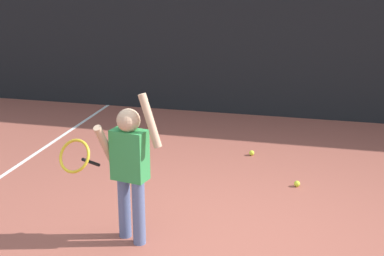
% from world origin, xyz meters
% --- Properties ---
extents(ground_plane, '(20.00, 20.00, 0.00)m').
position_xyz_m(ground_plane, '(0.00, 0.00, 0.00)').
color(ground_plane, '#9E5142').
extents(court_line_sideline, '(0.05, 9.00, 0.00)m').
position_xyz_m(court_line_sideline, '(-2.68, 1.00, 0.00)').
color(court_line_sideline, white).
rests_on(court_line_sideline, ground).
extents(tennis_player, '(0.80, 0.57, 1.35)m').
position_xyz_m(tennis_player, '(-0.75, -0.24, 0.73)').
color(tennis_player, slate).
rests_on(tennis_player, ground).
extents(tennis_ball_2, '(0.07, 0.07, 0.07)m').
position_xyz_m(tennis_ball_2, '(-0.02, 2.18, 0.03)').
color(tennis_ball_2, '#CCE033').
rests_on(tennis_ball_2, ground).
extents(tennis_ball_3, '(0.07, 0.07, 0.07)m').
position_xyz_m(tennis_ball_3, '(0.60, 1.33, 0.03)').
color(tennis_ball_3, '#CCE033').
rests_on(tennis_ball_3, ground).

